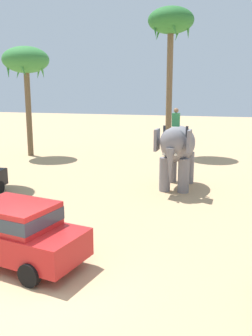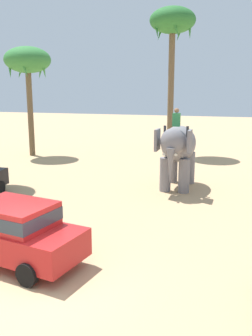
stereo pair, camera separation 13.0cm
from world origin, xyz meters
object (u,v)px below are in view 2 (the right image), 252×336
at_px(car_sedan_foreground, 13,230).
at_px(palm_tree_near_hut, 172,26).
at_px(elephant_with_mahout, 178,148).
at_px(palm_tree_left_of_road, 28,63).

relative_size(car_sedan_foreground, palm_tree_near_hut, 0.42).
height_order(car_sedan_foreground, elephant_with_mahout, elephant_with_mahout).
bearing_deg(car_sedan_foreground, palm_tree_near_hut, 87.67).
bearing_deg(palm_tree_near_hut, elephant_with_mahout, -76.95).
height_order(car_sedan_foreground, palm_tree_near_hut, palm_tree_near_hut).
xyz_separation_m(car_sedan_foreground, palm_tree_near_hut, (0.76, 18.62, 8.04)).
xyz_separation_m(car_sedan_foreground, palm_tree_left_of_road, (-8.62, 15.00, 5.57)).
distance_m(elephant_with_mahout, palm_tree_left_of_road, 13.74).
bearing_deg(palm_tree_near_hut, palm_tree_left_of_road, -158.88).
distance_m(car_sedan_foreground, elephant_with_mahout, 9.65).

